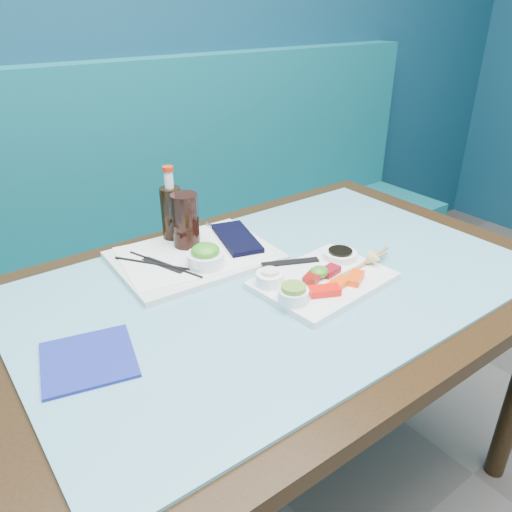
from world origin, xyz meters
TOP-DOWN VIEW (x-y plane):
  - booth_bench at (0.00, 2.29)m, footprint 3.00×0.56m
  - dining_table at (0.00, 1.45)m, footprint 1.40×0.90m
  - glass_top at (0.00, 1.45)m, footprint 1.22×0.76m
  - sashimi_plate at (0.08, 1.38)m, footprint 0.33×0.25m
  - salmon_left at (0.03, 1.32)m, footprint 0.08×0.06m
  - salmon_mid at (0.08, 1.33)m, footprint 0.07×0.04m
  - salmon_right at (0.13, 1.32)m, footprint 0.07×0.06m
  - tuna_left at (0.05, 1.38)m, footprint 0.06×0.05m
  - tuna_right at (0.10, 1.38)m, footprint 0.06×0.04m
  - seaweed_garnish at (0.07, 1.39)m, footprint 0.05×0.05m
  - ramekin_wasabi at (-0.05, 1.34)m, footprint 0.08×0.08m
  - wasabi_fill at (-0.05, 1.34)m, footprint 0.06×0.06m
  - ramekin_ginger at (-0.04, 1.43)m, footprint 0.09×0.09m
  - ginger_fill at (-0.04, 1.43)m, footprint 0.05×0.05m
  - soy_dish at (0.18, 1.43)m, footprint 0.11×0.11m
  - soy_fill at (0.18, 1.43)m, footprint 0.07×0.07m
  - lemon_wedge at (0.22, 1.35)m, footprint 0.05×0.04m
  - chopstick_sleeve at (0.06, 1.48)m, footprint 0.14×0.08m
  - wooden_chopstick_a at (0.19, 1.36)m, footprint 0.22×0.03m
  - wooden_chopstick_b at (0.20, 1.36)m, footprint 0.24×0.06m
  - serving_tray at (-0.11, 1.67)m, footprint 0.41×0.32m
  - paper_placemat at (-0.11, 1.67)m, footprint 0.41×0.32m
  - seaweed_bowl at (-0.12, 1.59)m, footprint 0.11×0.11m
  - seaweed_salad at (-0.12, 1.59)m, footprint 0.08×0.08m
  - cola_glass at (-0.10, 1.72)m, footprint 0.09×0.09m
  - navy_pouch at (0.03, 1.67)m, footprint 0.14×0.22m
  - fork at (0.02, 1.77)m, footprint 0.02×0.08m
  - black_chopstick_a at (-0.21, 1.66)m, footprint 0.16×0.22m
  - black_chopstick_b at (-0.20, 1.66)m, footprint 0.09×0.23m
  - tray_sleeve at (-0.20, 1.66)m, footprint 0.06×0.13m
  - cola_bottle_body at (-0.10, 1.79)m, footprint 0.06×0.06m
  - cola_bottle_neck at (-0.10, 1.79)m, footprint 0.03×0.03m
  - cola_bottle_cap at (-0.10, 1.79)m, footprint 0.04×0.04m
  - blue_napkin at (-0.48, 1.43)m, footprint 0.20×0.20m

SIDE VIEW (x-z plane):
  - booth_bench at x=0.00m, z-range -0.21..0.96m
  - dining_table at x=0.00m, z-range 0.29..1.04m
  - glass_top at x=0.00m, z-range 0.75..0.76m
  - blue_napkin at x=-0.48m, z-range 0.76..0.76m
  - serving_tray at x=-0.11m, z-range 0.76..0.77m
  - sashimi_plate at x=0.08m, z-range 0.76..0.77m
  - paper_placemat at x=-0.11m, z-range 0.77..0.78m
  - tray_sleeve at x=-0.20m, z-range 0.77..0.78m
  - black_chopstick_b at x=-0.20m, z-range 0.77..0.78m
  - chopstick_sleeve at x=0.06m, z-range 0.77..0.78m
  - black_chopstick_a at x=-0.21m, z-range 0.77..0.78m
  - fork at x=0.02m, z-range 0.77..0.78m
  - wooden_chopstick_a at x=0.19m, z-range 0.77..0.78m
  - wooden_chopstick_b at x=0.20m, z-range 0.77..0.78m
  - navy_pouch at x=0.03m, z-range 0.77..0.79m
  - salmon_mid at x=0.08m, z-range 0.77..0.79m
  - salmon_right at x=0.13m, z-range 0.77..0.79m
  - tuna_right at x=0.10m, z-range 0.77..0.79m
  - salmon_left at x=0.03m, z-range 0.77..0.79m
  - soy_dish at x=0.18m, z-range 0.77..0.79m
  - tuna_left at x=0.05m, z-range 0.77..0.79m
  - seaweed_garnish at x=0.07m, z-range 0.77..0.80m
  - ramekin_ginger at x=-0.04m, z-range 0.77..0.80m
  - ramekin_wasabi at x=-0.05m, z-range 0.77..0.80m
  - seaweed_bowl at x=-0.12m, z-range 0.77..0.81m
  - lemon_wedge at x=0.22m, z-range 0.77..0.81m
  - soy_fill at x=0.18m, z-range 0.79..0.80m
  - ginger_fill at x=-0.04m, z-range 0.80..0.81m
  - wasabi_fill at x=-0.05m, z-range 0.80..0.81m
  - seaweed_salad at x=-0.12m, z-range 0.80..0.83m
  - cola_bottle_body at x=-0.10m, z-range 0.76..0.92m
  - cola_glass at x=-0.10m, z-range 0.77..0.92m
  - cola_bottle_neck at x=-0.10m, z-range 0.92..0.97m
  - cola_bottle_cap at x=-0.10m, z-range 0.97..0.98m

